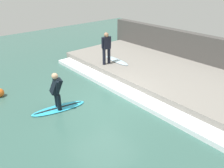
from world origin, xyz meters
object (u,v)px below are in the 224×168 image
at_px(surfboard_riding, 59,108).
at_px(surfer_riding, 56,89).
at_px(marker_buoy, 0,93).
at_px(surfer_waiting_near, 106,47).
at_px(surfboard_waiting_near, 117,60).

height_order(surfboard_riding, surfer_riding, surfer_riding).
bearing_deg(marker_buoy, surfer_riding, -61.16).
bearing_deg(surfer_waiting_near, marker_buoy, 170.03).
relative_size(surfboard_riding, marker_buoy, 5.91).
bearing_deg(surfboard_waiting_near, surfer_riding, -160.47).
xyz_separation_m(surfer_waiting_near, marker_buoy, (-5.09, 0.90, -1.17)).
height_order(surfer_waiting_near, marker_buoy, surfer_waiting_near).
height_order(surfer_riding, marker_buoy, surfer_riding).
bearing_deg(surfboard_riding, marker_buoy, 118.84).
xyz_separation_m(surfboard_riding, marker_buoy, (-1.37, 2.48, 0.15)).
bearing_deg(surfer_waiting_near, surfer_riding, -156.89).
bearing_deg(marker_buoy, surfboard_riding, -61.16).
relative_size(surfer_riding, surfboard_waiting_near, 0.77).
xyz_separation_m(surfboard_waiting_near, marker_buoy, (-5.77, 0.92, -0.28)).
height_order(surfer_riding, surfer_waiting_near, surfer_waiting_near).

